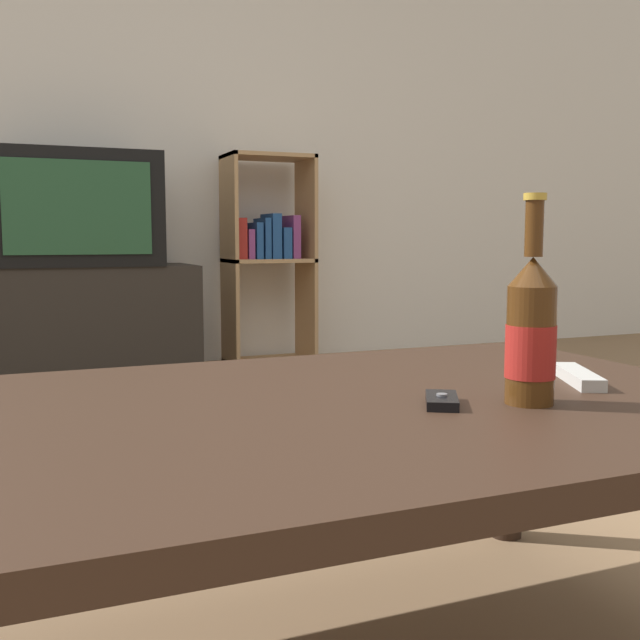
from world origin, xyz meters
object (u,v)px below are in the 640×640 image
(television, at_px, (74,210))
(bookshelf, at_px, (267,253))
(tv_stand, at_px, (78,323))
(cell_phone, at_px, (442,400))
(beer_bottle, at_px, (531,332))
(remote_control, at_px, (578,377))

(television, bearing_deg, bookshelf, 6.35)
(tv_stand, distance_m, television, 0.53)
(cell_phone, bearing_deg, bookshelf, 105.63)
(television, distance_m, beer_bottle, 2.86)
(bookshelf, height_order, cell_phone, bookshelf)
(television, bearing_deg, remote_control, -78.00)
(bookshelf, height_order, remote_control, bookshelf)
(bookshelf, relative_size, cell_phone, 10.92)
(beer_bottle, height_order, cell_phone, beer_bottle)
(television, xyz_separation_m, bookshelf, (0.98, 0.11, -0.21))
(television, distance_m, remote_control, 2.80)
(cell_phone, xyz_separation_m, remote_control, (0.30, 0.06, 0.00))
(television, relative_size, beer_bottle, 2.51)
(beer_bottle, relative_size, remote_control, 1.74)
(bookshelf, bearing_deg, cell_phone, -103.70)
(television, distance_m, bookshelf, 1.01)
(beer_bottle, height_order, remote_control, beer_bottle)
(tv_stand, bearing_deg, television, -90.00)
(cell_phone, bearing_deg, television, 125.05)
(bookshelf, distance_m, cell_phone, 2.98)
(television, bearing_deg, tv_stand, 90.00)
(tv_stand, bearing_deg, bookshelf, 6.13)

